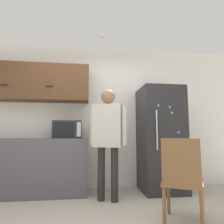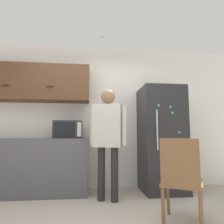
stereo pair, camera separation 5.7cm
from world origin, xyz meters
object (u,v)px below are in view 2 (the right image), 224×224
(refrigerator, at_px, (161,139))
(chair, at_px, (181,177))
(microwave, at_px, (68,130))
(person, at_px, (108,131))

(refrigerator, xyz_separation_m, chair, (-0.26, -1.30, -0.40))
(microwave, xyz_separation_m, chair, (1.37, -1.34, -0.55))
(chair, bearing_deg, microwave, -14.43)
(microwave, height_order, chair, microwave)
(person, relative_size, refrigerator, 0.92)
(chair, bearing_deg, refrigerator, -71.49)
(microwave, bearing_deg, person, -33.93)
(person, bearing_deg, refrigerator, 44.00)
(microwave, relative_size, person, 0.28)
(microwave, distance_m, person, 0.78)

